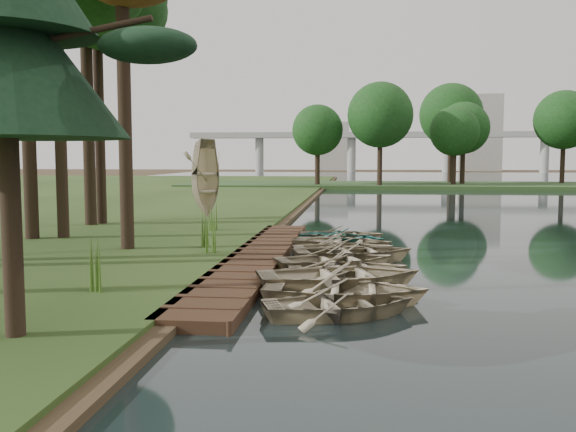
# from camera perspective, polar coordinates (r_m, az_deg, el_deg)

# --- Properties ---
(ground) EXTENTS (300.00, 300.00, 0.00)m
(ground) POSITION_cam_1_polar(r_m,az_deg,el_deg) (19.18, 2.01, -4.33)
(ground) COLOR #3D2F1D
(boardwalk) EXTENTS (1.60, 16.00, 0.30)m
(boardwalk) POSITION_cam_1_polar(r_m,az_deg,el_deg) (19.34, -2.73, -3.81)
(boardwalk) COLOR #372315
(boardwalk) RESTS_ON ground
(peninsula) EXTENTS (50.00, 14.00, 0.45)m
(peninsula) POSITION_cam_1_polar(r_m,az_deg,el_deg) (69.25, 11.71, 2.67)
(peninsula) COLOR #2A461F
(peninsula) RESTS_ON ground
(far_trees) EXTENTS (45.60, 5.60, 8.80)m
(far_trees) POSITION_cam_1_polar(r_m,az_deg,el_deg) (69.02, 9.02, 7.85)
(far_trees) COLOR black
(far_trees) RESTS_ON peninsula
(bridge) EXTENTS (95.90, 4.00, 8.60)m
(bridge) POSITION_cam_1_polar(r_m,az_deg,el_deg) (139.35, 10.78, 6.73)
(bridge) COLOR #A5A5A0
(bridge) RESTS_ON ground
(building_a) EXTENTS (10.00, 8.00, 18.00)m
(building_a) POSITION_cam_1_polar(r_m,az_deg,el_deg) (161.53, 16.54, 7.07)
(building_a) COLOR #A5A5A0
(building_a) RESTS_ON ground
(building_b) EXTENTS (8.00, 8.00, 12.00)m
(building_b) POSITION_cam_1_polar(r_m,az_deg,el_deg) (164.01, 4.00, 6.19)
(building_b) COLOR #A5A5A0
(building_b) RESTS_ON ground
(rowboat_0) EXTENTS (3.62, 3.06, 0.64)m
(rowboat_0) POSITION_cam_1_polar(r_m,az_deg,el_deg) (12.80, 4.65, -7.49)
(rowboat_0) COLOR tan
(rowboat_0) RESTS_ON water
(rowboat_1) EXTENTS (3.57, 2.56, 0.74)m
(rowboat_1) POSITION_cam_1_polar(r_m,az_deg,el_deg) (13.84, 5.10, -6.33)
(rowboat_1) COLOR tan
(rowboat_1) RESTS_ON water
(rowboat_2) EXTENTS (4.59, 3.82, 0.82)m
(rowboat_2) POSITION_cam_1_polar(r_m,az_deg,el_deg) (15.28, 4.71, -5.06)
(rowboat_2) COLOR tan
(rowboat_2) RESTS_ON water
(rowboat_3) EXTENTS (3.52, 2.81, 0.65)m
(rowboat_3) POSITION_cam_1_polar(r_m,az_deg,el_deg) (16.76, 5.37, -4.44)
(rowboat_3) COLOR tan
(rowboat_3) RESTS_ON water
(rowboat_4) EXTENTS (4.08, 3.55, 0.71)m
(rowboat_4) POSITION_cam_1_polar(r_m,az_deg,el_deg) (17.92, 4.30, -3.71)
(rowboat_4) COLOR tan
(rowboat_4) RESTS_ON water
(rowboat_5) EXTENTS (4.17, 3.44, 0.75)m
(rowboat_5) POSITION_cam_1_polar(r_m,az_deg,el_deg) (19.36, 5.90, -2.99)
(rowboat_5) COLOR tan
(rowboat_5) RESTS_ON water
(rowboat_6) EXTENTS (3.66, 2.96, 0.67)m
(rowboat_6) POSITION_cam_1_polar(r_m,az_deg,el_deg) (20.38, 4.98, -2.69)
(rowboat_6) COLOR tan
(rowboat_6) RESTS_ON water
(rowboat_7) EXTENTS (3.70, 2.91, 0.69)m
(rowboat_7) POSITION_cam_1_polar(r_m,az_deg,el_deg) (21.80, 4.86, -2.14)
(rowboat_7) COLOR tan
(rowboat_7) RESTS_ON water
(rowboat_8) EXTENTS (3.80, 3.36, 0.65)m
(rowboat_8) POSITION_cam_1_polar(r_m,az_deg,el_deg) (23.16, 4.87, -1.76)
(rowboat_8) COLOR #276E65
(rowboat_8) RESTS_ON water
(rowboat_9) EXTENTS (3.22, 2.36, 0.65)m
(rowboat_9) POSITION_cam_1_polar(r_m,az_deg,el_deg) (24.01, 4.76, -1.51)
(rowboat_9) COLOR tan
(rowboat_9) RESTS_ON water
(stored_rowboat) EXTENTS (4.52, 3.99, 0.78)m
(stored_rowboat) POSITION_cam_1_polar(r_m,az_deg,el_deg) (30.52, -7.23, 0.49)
(stored_rowboat) COLOR tan
(stored_rowboat) RESTS_ON bank
(tree_6) EXTENTS (4.82, 4.82, 11.41)m
(tree_6) POSITION_cam_1_polar(r_m,az_deg,el_deg) (29.92, -16.66, 17.34)
(tree_6) COLOR black
(tree_6) RESTS_ON bank
(pine_tree) EXTENTS (3.80, 3.80, 8.29)m
(pine_tree) POSITION_cam_1_polar(r_m,az_deg,el_deg) (11.36, -24.01, 16.69)
(pine_tree) COLOR black
(pine_tree) RESTS_ON bank
(reeds_0) EXTENTS (0.60, 0.60, 1.14)m
(reeds_0) POSITION_cam_1_polar(r_m,az_deg,el_deg) (14.51, -16.52, -4.17)
(reeds_0) COLOR #3F661E
(reeds_0) RESTS_ON bank
(reeds_1) EXTENTS (0.60, 0.60, 1.09)m
(reeds_1) POSITION_cam_1_polar(r_m,az_deg,el_deg) (19.66, -6.73, -1.64)
(reeds_1) COLOR #3F661E
(reeds_1) RESTS_ON bank
(reeds_2) EXTENTS (0.60, 0.60, 1.09)m
(reeds_2) POSITION_cam_1_polar(r_m,az_deg,el_deg) (20.91, -7.05, -1.23)
(reeds_2) COLOR #3F661E
(reeds_2) RESTS_ON bank
(reeds_3) EXTENTS (0.60, 0.60, 1.10)m
(reeds_3) POSITION_cam_1_polar(r_m,az_deg,el_deg) (25.68, -6.76, -0.02)
(reeds_3) COLOR #3F661E
(reeds_3) RESTS_ON bank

